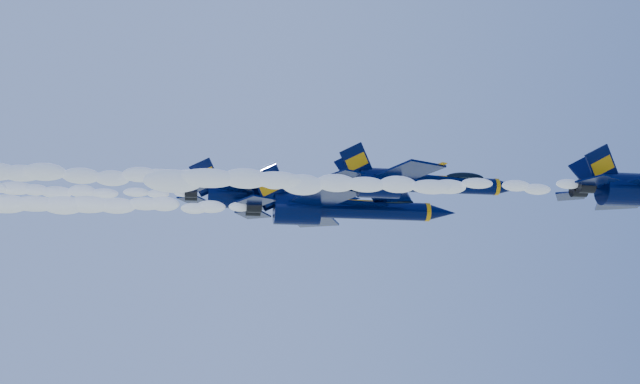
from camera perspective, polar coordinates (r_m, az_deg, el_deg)
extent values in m
ellipsoid|color=black|center=(64.81, 20.76, 0.18)|extent=(1.47, 2.54, 6.02)
cube|color=black|center=(68.82, 20.52, -0.62)|extent=(5.04, 5.98, 0.17)
cube|color=orange|center=(69.47, 21.47, -0.58)|extent=(2.27, 4.71, 0.09)
cube|color=black|center=(63.37, 19.43, 1.75)|extent=(3.07, 0.97, 3.30)
cube|color=black|center=(65.05, 18.64, 1.27)|extent=(3.07, 0.97, 3.30)
cylinder|color=black|center=(62.75, 18.39, 0.39)|extent=(1.13, 1.03, 1.03)
cylinder|color=black|center=(63.81, 17.91, 0.11)|extent=(1.13, 1.03, 1.03)
ellipsoid|color=white|center=(58.03, 3.88, 0.63)|extent=(30.96, 1.70, 1.53)
cylinder|color=black|center=(68.13, 9.02, 0.49)|extent=(8.36, 1.39, 1.39)
ellipsoid|color=black|center=(66.66, 4.20, 0.64)|extent=(1.45, 2.51, 5.95)
cone|color=black|center=(69.89, 13.25, 0.32)|extent=(2.42, 1.39, 1.39)
cylinder|color=orange|center=(69.49, 12.39, 0.35)|extent=(0.33, 1.45, 1.45)
ellipsoid|color=black|center=(68.79, 10.26, 1.00)|extent=(3.35, 1.09, 0.92)
cube|color=orange|center=(68.72, 10.27, 0.78)|extent=(3.90, 0.93, 0.17)
cube|color=black|center=(63.57, 6.39, 1.49)|extent=(4.98, 5.91, 0.17)
cube|color=black|center=(70.54, 4.89, -0.16)|extent=(4.98, 5.91, 0.17)
cube|color=orange|center=(63.93, 7.51, 1.52)|extent=(2.24, 4.66, 0.09)
cube|color=orange|center=(70.86, 5.92, -0.12)|extent=(2.24, 4.66, 0.09)
cube|color=black|center=(65.73, 2.62, 2.14)|extent=(3.03, 0.96, 3.26)
cube|color=black|center=(67.57, 2.31, 1.67)|extent=(3.03, 0.96, 3.26)
cylinder|color=black|center=(65.47, 1.53, 0.84)|extent=(1.12, 1.02, 1.02)
cylinder|color=black|center=(66.62, 1.36, 0.57)|extent=(1.12, 1.02, 1.02)
cube|color=orange|center=(67.57, 6.73, 1.17)|extent=(10.22, 0.33, 0.07)
ellipsoid|color=white|center=(65.34, -12.48, 1.03)|extent=(30.96, 1.68, 1.51)
cylinder|color=black|center=(73.86, 3.76, -1.31)|extent=(10.05, 1.67, 1.67)
ellipsoid|color=black|center=(72.75, -1.67, -1.18)|extent=(1.74, 3.01, 7.15)
cone|color=black|center=(75.44, 8.58, -1.46)|extent=(2.90, 1.67, 1.67)
cylinder|color=orange|center=(75.07, 7.60, -1.43)|extent=(0.39, 1.74, 1.74)
ellipsoid|color=black|center=(74.46, 5.18, -0.73)|extent=(4.02, 1.31, 1.11)
cube|color=orange|center=(74.38, 5.19, -0.98)|extent=(4.69, 1.12, 0.20)
cube|color=black|center=(68.72, 0.42, -0.34)|extent=(5.99, 7.10, 0.20)
cube|color=black|center=(77.32, -0.57, -1.94)|extent=(5.99, 7.10, 0.20)
cube|color=orange|center=(68.99, 1.70, -0.29)|extent=(2.69, 5.59, 0.11)
cube|color=orange|center=(77.56, 0.58, -1.90)|extent=(2.69, 5.59, 0.11)
cube|color=black|center=(71.82, -3.50, 0.44)|extent=(3.64, 1.15, 3.91)
cube|color=black|center=(74.08, -3.65, -0.02)|extent=(3.64, 1.15, 3.91)
cylinder|color=black|center=(71.71, -4.71, -0.98)|extent=(1.34, 1.23, 1.23)
cylinder|color=black|center=(73.12, -4.78, -1.25)|extent=(1.34, 1.23, 1.23)
cube|color=orange|center=(73.46, 1.19, -0.57)|extent=(12.28, 0.39, 0.09)
ellipsoid|color=white|center=(73.25, -17.37, -0.82)|extent=(30.96, 2.02, 1.82)
cylinder|color=black|center=(78.28, -2.10, -0.30)|extent=(8.83, 1.47, 1.47)
ellipsoid|color=black|center=(77.88, -6.63, -0.18)|extent=(1.53, 2.65, 6.28)
cone|color=black|center=(79.05, 2.00, -0.44)|extent=(2.55, 1.47, 1.47)
cylinder|color=orange|center=(78.86, 1.16, -0.42)|extent=(0.34, 1.53, 1.53)
ellipsoid|color=black|center=(78.64, -0.89, 0.18)|extent=(3.53, 1.15, 0.97)
cube|color=orange|center=(78.57, -0.89, -0.03)|extent=(4.12, 0.98, 0.18)
cube|color=black|center=(74.16, -5.17, 0.56)|extent=(5.26, 6.23, 0.18)
cube|color=black|center=(81.76, -5.47, -0.86)|extent=(5.26, 6.23, 0.18)
cube|color=orange|center=(74.27, -4.11, 0.59)|extent=(2.36, 4.91, 0.10)
cube|color=orange|center=(81.85, -4.51, -0.83)|extent=(2.36, 4.91, 0.10)
cube|color=black|center=(77.26, -8.17, 1.16)|extent=(3.19, 1.01, 3.44)
cube|color=black|center=(79.25, -8.17, 0.76)|extent=(3.19, 1.01, 3.44)
cylinder|color=black|center=(77.26, -9.16, -0.01)|extent=(1.18, 1.08, 1.08)
cylinder|color=black|center=(78.49, -9.14, -0.24)|extent=(1.18, 1.08, 1.08)
cube|color=orange|center=(78.23, -4.24, 0.32)|extent=(10.79, 0.34, 0.08)
ellipsoid|color=white|center=(79.79, -20.69, 0.14)|extent=(30.96, 1.77, 1.60)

